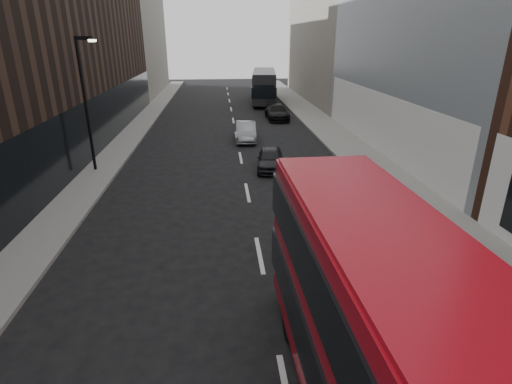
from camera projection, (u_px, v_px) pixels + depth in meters
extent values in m
cube|color=slate|center=(335.00, 136.00, 30.33)|extent=(3.00, 80.00, 0.15)
cube|color=slate|center=(127.00, 140.00, 29.02)|extent=(2.00, 80.00, 0.15)
cube|color=silver|center=(379.00, 122.00, 26.10)|extent=(0.35, 21.00, 3.80)
cube|color=slate|center=(329.00, 19.00, 45.04)|extent=(5.00, 24.00, 18.00)
cube|color=black|center=(84.00, 38.00, 30.83)|extent=(5.00, 24.00, 14.00)
cube|color=slate|center=(137.00, 42.00, 51.42)|extent=(5.00, 20.00, 13.00)
cylinder|color=black|center=(86.00, 107.00, 21.20)|extent=(0.16, 0.16, 7.00)
cube|color=black|center=(84.00, 38.00, 19.99)|extent=(0.90, 0.15, 0.18)
cube|color=#FFF2CC|center=(92.00, 41.00, 20.07)|extent=(0.35, 0.22, 0.12)
cube|color=maroon|center=(398.00, 365.00, 6.32)|extent=(2.56, 10.46, 3.79)
cube|color=black|center=(407.00, 314.00, 5.96)|extent=(2.68, 10.51, 1.04)
cube|color=black|center=(315.00, 237.00, 11.34)|extent=(2.01, 0.12, 1.33)
cube|color=maroon|center=(416.00, 260.00, 5.62)|extent=(2.45, 10.04, 0.12)
cylinder|color=black|center=(291.00, 322.00, 9.96)|extent=(0.30, 0.95, 0.95)
cylinder|color=black|center=(370.00, 316.00, 10.17)|extent=(0.30, 0.95, 0.95)
cube|color=black|center=(264.00, 85.00, 45.48)|extent=(3.62, 10.98, 3.04)
cube|color=black|center=(264.00, 87.00, 45.55)|extent=(3.74, 11.05, 1.08)
cube|color=black|center=(264.00, 92.00, 40.45)|extent=(2.08, 0.31, 1.37)
cube|color=black|center=(264.00, 81.00, 50.55)|extent=(2.08, 0.31, 1.37)
cube|color=black|center=(264.00, 71.00, 44.92)|extent=(3.47, 10.54, 0.12)
cylinder|color=black|center=(255.00, 94.00, 49.23)|extent=(0.40, 1.01, 0.98)
cylinder|color=black|center=(273.00, 94.00, 49.19)|extent=(0.40, 1.01, 0.98)
cylinder|color=black|center=(254.00, 103.00, 42.81)|extent=(0.40, 1.01, 0.98)
cylinder|color=black|center=(274.00, 103.00, 42.77)|extent=(0.40, 1.01, 0.98)
imported|color=black|center=(270.00, 159.00, 22.82)|extent=(1.91, 3.73, 1.21)
imported|color=gray|center=(246.00, 131.00, 29.09)|extent=(1.61, 4.11, 1.33)
imported|color=black|center=(277.00, 112.00, 36.53)|extent=(1.92, 4.61, 1.33)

